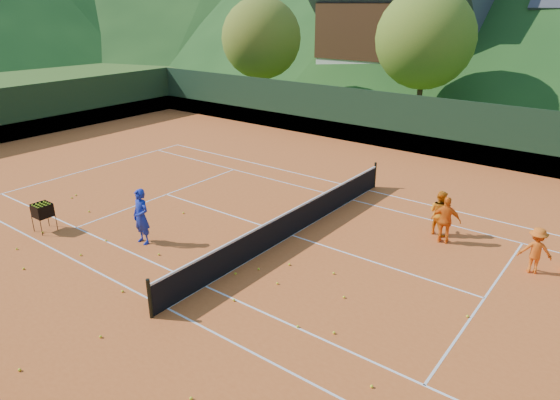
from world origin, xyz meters
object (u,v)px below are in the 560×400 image
Objects in this scene: student_d at (536,250)px; chalet_left at (404,24)px; student_a at (439,213)px; coach at (141,217)px; student_b at (446,220)px; ball_hopper at (42,211)px; tennis_net at (292,222)px.

student_d is 32.92m from chalet_left.
student_a is at bearing -62.68° from chalet_left.
coach is at bearing -79.08° from chalet_left.
chalet_left is at bearing -76.57° from student_d.
ball_hopper is at bearing 19.41° from student_b.
tennis_net is 0.87× the size of chalet_left.
student_d is at bearing 159.16° from student_b.
ball_hopper is at bearing 52.92° from student_a.
student_b is at bearing -62.45° from chalet_left.
student_b is 1.12× the size of student_d.
coach reaches higher than ball_hopper.
student_b reaches higher than tennis_net.
coach is 1.17× the size of student_b.
chalet_left reaches higher than coach.
coach reaches higher than student_d.
tennis_net reaches higher than ball_hopper.
student_b is at bearing 144.42° from student_a.
student_b is at bearing 33.56° from ball_hopper.
coach is at bearing -136.22° from tennis_net.
student_a is 0.13× the size of tennis_net.
tennis_net is (-4.29, -2.61, -0.30)m from student_b.
tennis_net is (-3.88, -3.14, -0.28)m from student_a.
student_d is at bearing 30.87° from coach.
coach reaches higher than student_a.
student_d is at bearing -58.38° from chalet_left.
student_a is at bearing 38.98° from tennis_net.
student_b is 0.12× the size of chalet_left.
coach is 1.86× the size of ball_hopper.
coach is 9.90m from student_a.
tennis_net is 12.07× the size of ball_hopper.
coach is 12.05m from student_d.
student_a is 30.62m from chalet_left.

